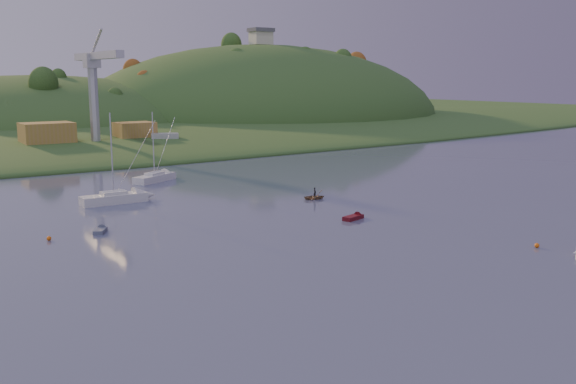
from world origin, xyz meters
TOP-DOWN VIEW (x-y plane):
  - ground at (0.00, 0.00)m, footprint 500.00×500.00m
  - shore_slope at (0.00, 165.00)m, footprint 640.00×150.00m
  - hill_center at (10.00, 210.00)m, footprint 140.00×120.00m
  - hill_right at (95.00, 195.00)m, footprint 150.00×130.00m
  - hilltop_house at (95.00, 195.00)m, footprint 9.00×7.00m
  - hillside_trees at (0.00, 185.00)m, footprint 280.00×50.00m
  - wharf at (5.00, 122.00)m, footprint 42.00×16.00m
  - shed_west at (-8.00, 123.00)m, footprint 11.00×8.00m
  - shed_east at (13.00, 124.00)m, footprint 9.00×7.00m
  - dock_crane at (2.00, 118.39)m, footprint 3.20×28.00m
  - sailboat_near at (-3.57, 73.60)m, footprint 8.58×6.12m
  - sailboat_far at (-15.78, 59.19)m, footprint 9.04×2.78m
  - canoe at (8.96, 45.60)m, footprint 3.43×2.79m
  - paddler at (8.96, 45.60)m, footprint 0.46×0.60m
  - red_tender at (5.43, 32.43)m, footprint 3.70×2.02m
  - grey_dinghy at (-22.78, 43.86)m, footprint 2.47×3.04m
  - work_vessel at (18.20, 118.00)m, footprint 16.01×10.49m
  - buoy_0 at (11.61, 11.32)m, footprint 0.50×0.50m
  - buoy_1 at (-28.80, 42.98)m, footprint 0.50×0.50m
  - buoy_2 at (-10.40, 63.32)m, footprint 0.50×0.50m

SIDE VIEW (x-z plane):
  - ground at x=0.00m, z-range 0.00..0.00m
  - shore_slope at x=0.00m, z-range -3.50..3.50m
  - hill_center at x=10.00m, z-range -18.00..18.00m
  - hill_right at x=95.00m, z-range -30.00..30.00m
  - hillside_trees at x=0.00m, z-range -16.00..16.00m
  - grey_dinghy at x=-22.78m, z-range -0.32..0.77m
  - red_tender at x=5.43m, z-range -0.35..0.85m
  - buoy_0 at x=11.61m, z-range 0.00..0.50m
  - buoy_1 at x=-28.80m, z-range 0.00..0.50m
  - buoy_2 at x=-10.40m, z-range 0.00..0.50m
  - canoe at x=8.96m, z-range 0.00..0.63m
  - paddler at x=8.96m, z-range 0.00..1.47m
  - sailboat_near at x=-3.57m, z-range -5.06..6.56m
  - sailboat_far at x=-15.78m, z-range -5.46..7.05m
  - wharf at x=5.00m, z-range 0.00..2.40m
  - work_vessel at x=18.20m, z-range -0.56..3.32m
  - shed_east at x=13.00m, z-range 2.40..6.40m
  - shed_west at x=-8.00m, z-range 2.40..7.20m
  - dock_crane at x=2.00m, z-range 7.02..27.32m
  - hilltop_house at x=95.00m, z-range 30.18..36.63m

